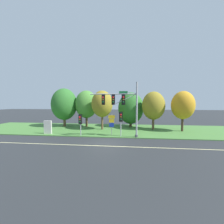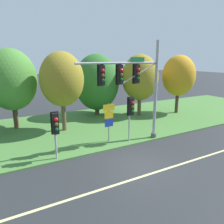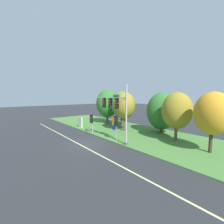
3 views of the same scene
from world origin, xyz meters
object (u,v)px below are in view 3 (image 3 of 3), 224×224
object	(u,v)px
tree_right_far	(213,113)
info_kiosk	(80,122)
pedestrian_signal_near_kerb	(116,123)
tree_tall_centre	(177,111)
pedestrian_signal_further_along	(91,120)
traffic_signal_mast	(116,108)
route_sign_post	(114,125)
tree_mid_verge	(162,111)
tree_nearest_road	(107,104)
tree_behind_signpost	(124,105)
tree_left_of_mast	(122,105)

from	to	relation	value
tree_right_far	info_kiosk	size ratio (longest dim) A/B	3.27
pedestrian_signal_near_kerb	tree_tall_centre	size ratio (longest dim) A/B	0.52
pedestrian_signal_near_kerb	info_kiosk	xyz separation A→B (m)	(-10.43, 0.45, -1.43)
pedestrian_signal_near_kerb	tree_right_far	size ratio (longest dim) A/B	0.52
pedestrian_signal_near_kerb	pedestrian_signal_further_along	bearing A→B (deg)	-176.65
traffic_signal_mast	route_sign_post	world-z (taller)	traffic_signal_mast
tree_right_far	traffic_signal_mast	bearing A→B (deg)	-151.81
tree_right_far	info_kiosk	bearing A→B (deg)	-167.72
tree_mid_verge	tree_right_far	bearing A→B (deg)	-24.71
pedestrian_signal_further_along	tree_nearest_road	distance (m)	9.52
tree_mid_verge	pedestrian_signal_near_kerb	bearing A→B (deg)	-99.12
pedestrian_signal_further_along	info_kiosk	bearing A→B (deg)	171.30
pedestrian_signal_near_kerb	route_sign_post	distance (m)	1.66
tree_mid_verge	tree_behind_signpost	bearing A→B (deg)	-142.98
tree_left_of_mast	info_kiosk	bearing A→B (deg)	-117.30
tree_left_of_mast	tree_right_far	world-z (taller)	tree_left_of_mast
route_sign_post	tree_tall_centre	xyz separation A→B (m)	(6.36, 5.06, 2.16)
tree_mid_verge	tree_tall_centre	world-z (taller)	tree_mid_verge
tree_nearest_road	tree_mid_verge	bearing A→B (deg)	5.83
pedestrian_signal_further_along	info_kiosk	distance (m)	5.22
route_sign_post	tree_left_of_mast	xyz separation A→B (m)	(-5.49, 6.68, 2.34)
route_sign_post	tree_nearest_road	world-z (taller)	tree_nearest_road
pedestrian_signal_near_kerb	tree_right_far	distance (m)	10.56
traffic_signal_mast	route_sign_post	size ratio (longest dim) A/B	2.55
tree_mid_verge	info_kiosk	distance (m)	14.42
traffic_signal_mast	tree_nearest_road	bearing A→B (deg)	146.72
tree_left_of_mast	info_kiosk	world-z (taller)	tree_left_of_mast
tree_nearest_road	tree_tall_centre	world-z (taller)	tree_nearest_road
pedestrian_signal_near_kerb	tree_nearest_road	size ratio (longest dim) A/B	0.46
traffic_signal_mast	tree_nearest_road	distance (m)	13.29
tree_left_of_mast	tree_mid_verge	distance (m)	8.23
tree_right_far	tree_tall_centre	bearing A→B (deg)	165.35
tree_behind_signpost	info_kiosk	distance (m)	8.93
tree_tall_centre	info_kiosk	world-z (taller)	tree_tall_centre
route_sign_post	info_kiosk	size ratio (longest dim) A/B	1.46
route_sign_post	tree_behind_signpost	size ratio (longest dim) A/B	0.43
traffic_signal_mast	tree_tall_centre	bearing A→B (deg)	50.92
tree_nearest_road	tree_right_far	xyz separation A→B (m)	(20.24, -2.40, -0.08)
pedestrian_signal_further_along	route_sign_post	size ratio (longest dim) A/B	1.04
route_sign_post	info_kiosk	distance (m)	9.16
tree_right_far	info_kiosk	xyz separation A→B (m)	(-19.72, -4.29, -3.09)
traffic_signal_mast	tree_tall_centre	size ratio (longest dim) A/B	1.13
route_sign_post	tree_right_far	size ratio (longest dim) A/B	0.45
tree_nearest_road	tree_tall_centre	size ratio (longest dim) A/B	1.13
traffic_signal_mast	pedestrian_signal_near_kerb	distance (m)	1.93
tree_right_far	pedestrian_signal_further_along	bearing A→B (deg)	-160.98
tree_nearest_road	tree_left_of_mast	distance (m)	4.16
tree_mid_verge	info_kiosk	xyz separation A→B (m)	(-11.78, -7.95, -2.46)
tree_nearest_road	tree_left_of_mast	bearing A→B (deg)	4.59
tree_tall_centre	info_kiosk	size ratio (longest dim) A/B	3.30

